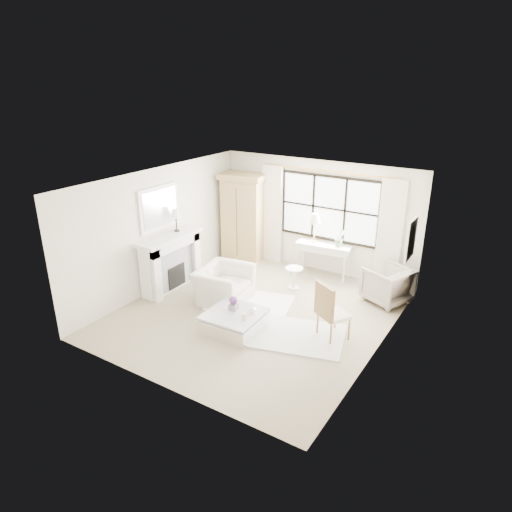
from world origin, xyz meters
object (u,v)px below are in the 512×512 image
object	(u,v)px
console_table	(323,260)
coffee_table	(234,322)
club_armchair	(224,285)
armoire	(243,216)

from	to	relation	value
console_table	coffee_table	xyz separation A→B (m)	(-0.33, -3.26, -0.22)
console_table	coffee_table	distance (m)	3.28
club_armchair	armoire	bearing A→B (deg)	17.61
armoire	coffee_table	xyz separation A→B (m)	(1.89, -3.16, -0.96)
club_armchair	coffee_table	world-z (taller)	club_armchair
coffee_table	console_table	bearing A→B (deg)	81.95
console_table	coffee_table	world-z (taller)	console_table
armoire	console_table	xyz separation A→B (m)	(2.22, 0.10, -0.74)
club_armchair	coffee_table	bearing A→B (deg)	-141.47
club_armchair	coffee_table	xyz separation A→B (m)	(0.90, -0.91, -0.19)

